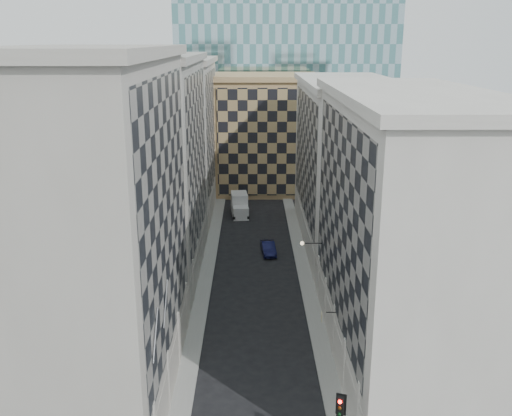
{
  "coord_description": "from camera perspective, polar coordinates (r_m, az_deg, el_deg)",
  "views": [
    {
      "loc": [
        -0.44,
        -24.97,
        24.05
      ],
      "look_at": [
        -0.1,
        14.74,
        12.31
      ],
      "focal_mm": 40.0,
      "sensor_mm": 36.0,
      "label": 1
    }
  ],
  "objects": [
    {
      "name": "sidewalk_west",
      "position": [
        60.16,
        -5.07,
        -7.09
      ],
      "size": [
        1.5,
        100.0,
        0.15
      ],
      "primitive_type": "cube",
      "color": "gray",
      "rests_on": "ground"
    },
    {
      "name": "sidewalk_east",
      "position": [
        60.24,
        5.01,
        -7.05
      ],
      "size": [
        1.5,
        100.0,
        0.15
      ],
      "primitive_type": "cube",
      "color": "gray",
      "rests_on": "ground"
    },
    {
      "name": "bldg_left_a",
      "position": [
        39.4,
        -15.84,
        -2.26
      ],
      "size": [
        10.8,
        22.8,
        23.7
      ],
      "color": "#A6A095",
      "rests_on": "ground"
    },
    {
      "name": "bldg_left_b",
      "position": [
        60.26,
        -10.48,
        4.0
      ],
      "size": [
        10.8,
        22.8,
        22.7
      ],
      "color": "gray",
      "rests_on": "ground"
    },
    {
      "name": "bldg_left_c",
      "position": [
        81.72,
        -7.88,
        7.0
      ],
      "size": [
        10.8,
        22.8,
        21.7
      ],
      "color": "#A6A095",
      "rests_on": "ground"
    },
    {
      "name": "bldg_right_a",
      "position": [
        43.75,
        14.54,
        -2.37
      ],
      "size": [
        10.8,
        26.8,
        20.7
      ],
      "color": "beige",
      "rests_on": "ground"
    },
    {
      "name": "bldg_right_b",
      "position": [
        69.39,
        8.95,
        4.46
      ],
      "size": [
        10.8,
        28.8,
        19.7
      ],
      "color": "beige",
      "rests_on": "ground"
    },
    {
      "name": "tan_block",
      "position": [
        94.04,
        1.01,
        7.53
      ],
      "size": [
        16.8,
        14.8,
        18.8
      ],
      "color": "tan",
      "rests_on": "ground"
    },
    {
      "name": "church_tower",
      "position": [
        107.01,
        -0.27,
        18.02
      ],
      "size": [
        7.2,
        7.2,
        51.5
      ],
      "color": "#2D2923",
      "rests_on": "ground"
    },
    {
      "name": "flagpoles_left",
      "position": [
        35.3,
        -9.5,
        -10.82
      ],
      "size": [
        0.1,
        6.33,
        2.33
      ],
      "color": "gray",
      "rests_on": "ground"
    },
    {
      "name": "bracket_lamp",
      "position": [
        52.34,
        4.83,
        -3.53
      ],
      "size": [
        1.98,
        0.36,
        0.36
      ],
      "color": "black",
      "rests_on": "ground"
    },
    {
      "name": "traffic_light",
      "position": [
        34.69,
        8.39,
        -19.92
      ],
      "size": [
        0.59,
        0.58,
        4.78
      ],
      "rotation": [
        0.0,
        0.0,
        -0.36
      ],
      "color": "black",
      "rests_on": "sidewalk_east"
    },
    {
      "name": "box_truck",
      "position": [
        81.27,
        -1.64,
        0.21
      ],
      "size": [
        2.71,
        5.65,
        3.0
      ],
      "rotation": [
        0.0,
        0.0,
        0.09
      ],
      "color": "silver",
      "rests_on": "ground"
    },
    {
      "name": "dark_car",
      "position": [
        66.7,
        1.24,
        -4.02
      ],
      "size": [
        1.87,
        4.4,
        1.41
      ],
      "primitive_type": "imported",
      "rotation": [
        0.0,
        0.0,
        0.09
      ],
      "color": "#10133D",
      "rests_on": "ground"
    },
    {
      "name": "shop_sign",
      "position": [
        44.44,
        6.67,
        -10.71
      ],
      "size": [
        1.11,
        0.66,
        0.73
      ],
      "rotation": [
        0.0,
        0.0,
        -0.04
      ],
      "color": "black",
      "rests_on": "ground"
    }
  ]
}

